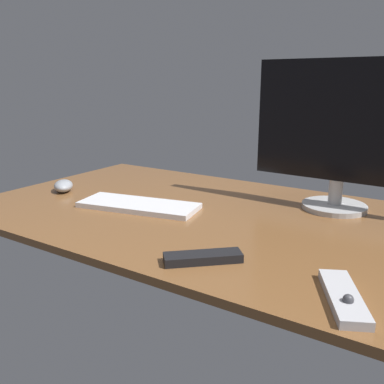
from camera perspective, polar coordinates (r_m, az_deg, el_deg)
desk at (r=124.42cm, az=1.50°, el=-3.12°), size 140.00×84.00×2.00cm
monitor at (r=129.04cm, az=19.78°, el=7.94°), size 50.97×19.17×43.97cm
keyboard at (r=128.48cm, az=-7.31°, el=-1.81°), size 38.57×20.74×1.58cm
computer_mouse at (r=152.91cm, az=-17.22°, el=0.83°), size 12.04×12.08×3.93cm
media_remote at (r=80.24cm, az=20.06°, el=-13.37°), size 13.02×19.04×2.98cm
tv_remote at (r=90.62cm, az=1.51°, el=-8.96°), size 15.64×14.86×1.93cm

